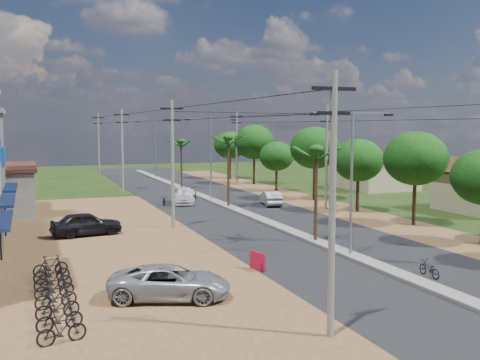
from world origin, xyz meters
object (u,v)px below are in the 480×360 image
object	(u,v)px
car_white_far	(184,197)
car_parked_dark	(86,224)
car_silver_mid	(271,198)
moto_rider_east	(429,269)
car_parked_silver	(170,283)
parked_scooter_row	(55,292)
roadside_sign	(258,261)

from	to	relation	value
car_white_far	car_parked_dark	world-z (taller)	car_parked_dark
car_silver_mid	moto_rider_east	size ratio (longest dim) A/B	2.63
car_white_far	car_parked_silver	xyz separation A→B (m)	(-8.09, -27.82, 0.05)
car_white_far	parked_scooter_row	bearing A→B (deg)	-102.48
car_silver_mid	car_parked_silver	world-z (taller)	car_parked_silver
car_silver_mid	car_white_far	size ratio (longest dim) A/B	0.90
car_parked_silver	car_parked_dark	world-z (taller)	car_parked_dark
car_silver_mid	moto_rider_east	distance (m)	25.15
car_parked_dark	roadside_sign	xyz separation A→B (m)	(7.07, -12.24, -0.31)
roadside_sign	car_white_far	bearing A→B (deg)	66.41
car_white_far	moto_rider_east	xyz separation A→B (m)	(4.23, -28.88, -0.25)
roadside_sign	moto_rider_east	bearing A→B (deg)	-46.78
car_white_far	car_parked_dark	bearing A→B (deg)	-115.75
roadside_sign	parked_scooter_row	xyz separation A→B (m)	(-9.68, -1.94, 0.03)
car_white_far	car_parked_dark	xyz separation A→B (m)	(-9.97, -12.55, 0.13)
roadside_sign	car_silver_mid	bearing A→B (deg)	47.54
parked_scooter_row	car_parked_dark	bearing A→B (deg)	79.59
car_silver_mid	car_white_far	distance (m)	8.09
parked_scooter_row	car_silver_mid	bearing A→B (deg)	49.28
car_silver_mid	parked_scooter_row	size ratio (longest dim) A/B	0.40
car_white_far	car_parked_silver	world-z (taller)	car_parked_silver
car_silver_mid	car_parked_dark	xyz separation A→B (m)	(-17.05, -8.65, 0.12)
car_silver_mid	car_white_far	xyz separation A→B (m)	(-7.08, 3.90, -0.01)
car_silver_mid	roadside_sign	distance (m)	23.15
car_parked_silver	car_silver_mid	bearing A→B (deg)	-12.21
car_white_far	parked_scooter_row	world-z (taller)	car_white_far
moto_rider_east	parked_scooter_row	bearing A→B (deg)	-3.69
parked_scooter_row	roadside_sign	bearing A→B (deg)	11.35
moto_rider_east	car_silver_mid	bearing A→B (deg)	-92.93
parked_scooter_row	moto_rider_east	bearing A→B (deg)	-7.28
car_white_far	moto_rider_east	bearing A→B (deg)	-68.96
car_white_far	parked_scooter_row	xyz separation A→B (m)	(-12.57, -26.73, -0.14)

